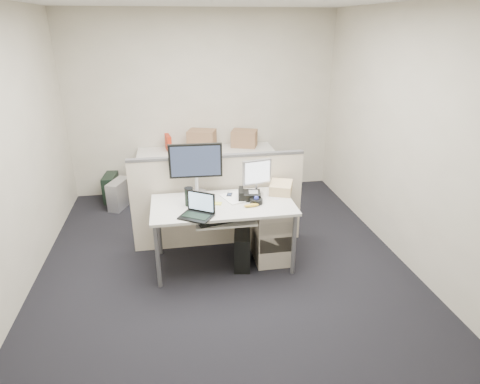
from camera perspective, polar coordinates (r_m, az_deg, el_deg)
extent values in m
cube|color=black|center=(4.59, -2.30, -10.05)|extent=(4.00, 4.50, 0.01)
cube|color=beige|center=(6.20, -5.30, 12.19)|extent=(4.00, 0.02, 2.70)
cube|color=beige|center=(2.00, 5.79, -11.91)|extent=(4.00, 0.02, 2.70)
cube|color=beige|center=(4.27, -30.34, 4.27)|extent=(0.02, 4.50, 2.70)
cube|color=beige|center=(4.69, 22.62, 7.09)|extent=(0.02, 4.50, 2.70)
cube|color=silver|center=(4.24, -2.45, -1.85)|extent=(1.50, 0.75, 0.03)
cylinder|color=slate|center=(4.11, -11.62, -9.01)|extent=(0.04, 0.04, 0.70)
cylinder|color=slate|center=(4.67, -11.47, -4.84)|extent=(0.04, 0.04, 0.70)
cylinder|color=slate|center=(4.26, 7.66, -7.44)|extent=(0.04, 0.04, 0.70)
cylinder|color=slate|center=(4.81, 5.43, -3.61)|extent=(0.04, 0.04, 0.70)
cube|color=silver|center=(4.12, -2.11, -4.08)|extent=(0.62, 0.32, 0.02)
cube|color=#B0A593|center=(4.55, 4.46, -5.56)|extent=(0.40, 0.55, 0.65)
cube|color=beige|center=(4.71, -3.12, -1.44)|extent=(2.00, 0.06, 1.10)
cube|color=#B0A593|center=(6.15, -4.72, 2.55)|extent=(2.00, 0.60, 0.72)
cube|color=black|center=(4.40, -6.29, 3.25)|extent=(0.59, 0.25, 0.58)
cube|color=#B7B7BC|center=(4.38, 2.39, 2.03)|extent=(0.35, 0.22, 0.40)
cube|color=black|center=(3.91, -6.32, -2.12)|extent=(0.38, 0.36, 0.23)
cylinder|color=black|center=(4.23, 2.33, -1.29)|extent=(0.16, 0.16, 0.05)
cube|color=black|center=(4.33, 1.34, -0.50)|extent=(0.27, 0.23, 0.08)
cube|color=white|center=(4.36, -0.70, -0.80)|extent=(0.33, 0.37, 0.01)
cube|color=#E8E748|center=(4.23, -3.13, -1.65)|extent=(0.09, 0.09, 0.01)
cylinder|color=black|center=(4.19, -7.26, -0.73)|extent=(0.11, 0.11, 0.18)
ellipsoid|color=yellow|center=(4.15, 1.62, -1.91)|extent=(0.17, 0.05, 0.04)
cube|color=black|center=(4.42, -1.51, -0.43)|extent=(0.09, 0.12, 0.01)
cube|color=tan|center=(4.52, 5.85, 0.63)|extent=(0.33, 0.36, 0.11)
cube|color=black|center=(4.09, -2.77, -3.94)|extent=(0.50, 0.27, 0.03)
cube|color=black|center=(4.46, 0.31, -7.96)|extent=(0.24, 0.45, 0.40)
cube|color=black|center=(6.36, -17.87, 0.62)|extent=(0.21, 0.44, 0.40)
cube|color=#B7B7BC|center=(6.07, -16.80, -0.27)|extent=(0.32, 0.47, 0.41)
cube|color=#8C5E41|center=(6.11, -5.45, 7.39)|extent=(0.47, 0.41, 0.30)
cube|color=#8C5E41|center=(6.19, 0.61, 7.56)|extent=(0.45, 0.40, 0.27)
cube|color=#B32912|center=(6.08, -10.16, 6.83)|extent=(0.10, 0.27, 0.25)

